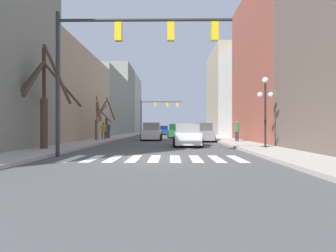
{
  "coord_description": "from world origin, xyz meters",
  "views": [
    {
      "loc": [
        0.73,
        -11.6,
        1.41
      ],
      "look_at": [
        0.37,
        18.43,
        1.47
      ],
      "focal_mm": 28.0,
      "sensor_mm": 36.0,
      "label": 1
    }
  ],
  "objects_px": {
    "car_driving_away_lane": "(189,130)",
    "car_at_intersection": "(152,132)",
    "car_driving_toward_lane": "(163,131)",
    "pedestrian_on_right_sidewalk": "(104,129)",
    "traffic_signal_far": "(156,108)",
    "pedestrian_on_left_sidewalk": "(109,129)",
    "street_tree_right_mid": "(98,120)",
    "car_parked_right_mid": "(202,133)",
    "car_parked_right_far": "(176,131)",
    "street_lamp_right_corner": "(265,98)",
    "street_tree_left_far": "(44,99)",
    "pedestrian_crossing_street": "(237,129)",
    "traffic_signal_near": "(122,48)",
    "street_tree_right_far": "(106,120)",
    "car_parked_left_mid": "(187,135)"
  },
  "relations": [
    {
      "from": "car_parked_left_mid",
      "to": "car_at_intersection",
      "type": "distance_m",
      "value": 8.63
    },
    {
      "from": "car_parked_right_mid",
      "to": "pedestrian_crossing_street",
      "type": "relative_size",
      "value": 2.51
    },
    {
      "from": "street_tree_right_mid",
      "to": "traffic_signal_far",
      "type": "bearing_deg",
      "value": 78.91
    },
    {
      "from": "pedestrian_on_right_sidewalk",
      "to": "street_tree_left_far",
      "type": "height_order",
      "value": "street_tree_left_far"
    },
    {
      "from": "car_parked_right_mid",
      "to": "pedestrian_on_right_sidewalk",
      "type": "distance_m",
      "value": 9.65
    },
    {
      "from": "traffic_signal_far",
      "to": "car_at_intersection",
      "type": "distance_m",
      "value": 19.38
    },
    {
      "from": "pedestrian_on_left_sidewalk",
      "to": "street_tree_left_far",
      "type": "xyz_separation_m",
      "value": [
        -0.69,
        -12.77,
        1.81
      ]
    },
    {
      "from": "traffic_signal_near",
      "to": "street_tree_right_far",
      "type": "distance_m",
      "value": 17.72
    },
    {
      "from": "street_lamp_right_corner",
      "to": "pedestrian_crossing_street",
      "type": "distance_m",
      "value": 6.88
    },
    {
      "from": "street_tree_right_mid",
      "to": "street_tree_left_far",
      "type": "distance_m",
      "value": 9.49
    },
    {
      "from": "car_driving_away_lane",
      "to": "pedestrian_on_left_sidewalk",
      "type": "height_order",
      "value": "pedestrian_on_left_sidewalk"
    },
    {
      "from": "traffic_signal_far",
      "to": "car_parked_right_far",
      "type": "xyz_separation_m",
      "value": [
        3.24,
        -13.44,
        -3.79
      ]
    },
    {
      "from": "street_tree_right_mid",
      "to": "pedestrian_crossing_street",
      "type": "bearing_deg",
      "value": -8.9
    },
    {
      "from": "street_lamp_right_corner",
      "to": "car_at_intersection",
      "type": "relative_size",
      "value": 1.03
    },
    {
      "from": "car_driving_toward_lane",
      "to": "car_driving_away_lane",
      "type": "bearing_deg",
      "value": 50.86
    },
    {
      "from": "car_driving_toward_lane",
      "to": "car_parked_right_mid",
      "type": "bearing_deg",
      "value": 12.09
    },
    {
      "from": "car_parked_right_mid",
      "to": "street_tree_left_far",
      "type": "relative_size",
      "value": 0.72
    },
    {
      "from": "traffic_signal_near",
      "to": "car_driving_toward_lane",
      "type": "bearing_deg",
      "value": 88.38
    },
    {
      "from": "pedestrian_crossing_street",
      "to": "street_tree_right_mid",
      "type": "height_order",
      "value": "street_tree_right_mid"
    },
    {
      "from": "car_parked_right_far",
      "to": "car_parked_right_mid",
      "type": "relative_size",
      "value": 1.0
    },
    {
      "from": "street_lamp_right_corner",
      "to": "street_tree_right_far",
      "type": "relative_size",
      "value": 0.94
    },
    {
      "from": "street_lamp_right_corner",
      "to": "car_driving_away_lane",
      "type": "relative_size",
      "value": 1.02
    },
    {
      "from": "car_driving_toward_lane",
      "to": "car_at_intersection",
      "type": "distance_m",
      "value": 17.87
    },
    {
      "from": "traffic_signal_far",
      "to": "street_tree_right_mid",
      "type": "xyz_separation_m",
      "value": [
        -4.23,
        -21.58,
        -2.61
      ]
    },
    {
      "from": "pedestrian_on_right_sidewalk",
      "to": "street_tree_right_mid",
      "type": "height_order",
      "value": "street_tree_right_mid"
    },
    {
      "from": "car_driving_away_lane",
      "to": "pedestrian_on_right_sidewalk",
      "type": "bearing_deg",
      "value": 148.55
    },
    {
      "from": "car_parked_right_far",
      "to": "traffic_signal_near",
      "type": "bearing_deg",
      "value": 171.86
    },
    {
      "from": "pedestrian_crossing_street",
      "to": "car_parked_right_mid",
      "type": "bearing_deg",
      "value": -150.69
    },
    {
      "from": "street_lamp_right_corner",
      "to": "car_driving_away_lane",
      "type": "xyz_separation_m",
      "value": [
        -2.81,
        25.53,
        -2.36
      ]
    },
    {
      "from": "car_driving_away_lane",
      "to": "car_driving_toward_lane",
      "type": "bearing_deg",
      "value": 50.86
    },
    {
      "from": "car_at_intersection",
      "to": "pedestrian_on_right_sidewalk",
      "type": "bearing_deg",
      "value": -75.51
    },
    {
      "from": "traffic_signal_near",
      "to": "car_parked_right_mid",
      "type": "height_order",
      "value": "traffic_signal_near"
    },
    {
      "from": "car_parked_right_mid",
      "to": "pedestrian_crossing_street",
      "type": "height_order",
      "value": "pedestrian_crossing_street"
    },
    {
      "from": "car_driving_toward_lane",
      "to": "pedestrian_crossing_street",
      "type": "relative_size",
      "value": 2.48
    },
    {
      "from": "street_tree_left_far",
      "to": "pedestrian_crossing_street",
      "type": "bearing_deg",
      "value": 29.98
    },
    {
      "from": "traffic_signal_far",
      "to": "pedestrian_on_right_sidewalk",
      "type": "relative_size",
      "value": 4.31
    },
    {
      "from": "car_driving_away_lane",
      "to": "car_at_intersection",
      "type": "distance_m",
      "value": 15.2
    },
    {
      "from": "pedestrian_on_left_sidewalk",
      "to": "street_tree_right_mid",
      "type": "xyz_separation_m",
      "value": [
        -0.21,
        -3.35,
        0.79
      ]
    },
    {
      "from": "street_tree_left_far",
      "to": "car_parked_right_far",
      "type": "bearing_deg",
      "value": 65.65
    },
    {
      "from": "car_driving_away_lane",
      "to": "pedestrian_crossing_street",
      "type": "relative_size",
      "value": 2.41
    },
    {
      "from": "street_lamp_right_corner",
      "to": "car_parked_right_mid",
      "type": "distance_m",
      "value": 9.7
    },
    {
      "from": "traffic_signal_far",
      "to": "street_lamp_right_corner",
      "type": "xyz_separation_m",
      "value": [
        8.29,
        -30.12,
        -1.44
      ]
    },
    {
      "from": "car_driving_away_lane",
      "to": "street_tree_right_far",
      "type": "xyz_separation_m",
      "value": [
        -10.09,
        -12.51,
        1.28
      ]
    },
    {
      "from": "traffic_signal_far",
      "to": "street_tree_right_mid",
      "type": "bearing_deg",
      "value": -101.09
    },
    {
      "from": "car_driving_toward_lane",
      "to": "car_parked_right_far",
      "type": "bearing_deg",
      "value": 9.23
    },
    {
      "from": "car_driving_away_lane",
      "to": "pedestrian_on_right_sidewalk",
      "type": "height_order",
      "value": "pedestrian_on_right_sidewalk"
    },
    {
      "from": "pedestrian_crossing_street",
      "to": "pedestrian_on_left_sidewalk",
      "type": "bearing_deg",
      "value": -132.49
    },
    {
      "from": "car_parked_right_mid",
      "to": "pedestrian_on_right_sidewalk",
      "type": "relative_size",
      "value": 2.59
    },
    {
      "from": "traffic_signal_far",
      "to": "car_parked_right_mid",
      "type": "relative_size",
      "value": 1.66
    },
    {
      "from": "street_lamp_right_corner",
      "to": "car_parked_left_mid",
      "type": "xyz_separation_m",
      "value": [
        -4.55,
        3.08,
        -2.39
      ]
    }
  ]
}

